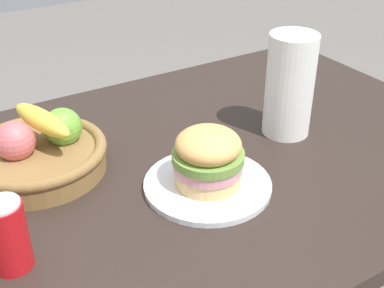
# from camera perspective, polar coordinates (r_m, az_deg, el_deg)

# --- Properties ---
(dining_table) EXTENTS (1.40, 0.90, 0.75)m
(dining_table) POSITION_cam_1_polar(r_m,az_deg,el_deg) (1.17, -0.57, -6.02)
(dining_table) COLOR #2D231E
(dining_table) RESTS_ON ground_plane
(plate) EXTENTS (0.26, 0.26, 0.01)m
(plate) POSITION_cam_1_polar(r_m,az_deg,el_deg) (1.03, 1.74, -4.53)
(plate) COLOR white
(plate) RESTS_ON dining_table
(sandwich) EXTENTS (0.14, 0.14, 0.12)m
(sandwich) POSITION_cam_1_polar(r_m,az_deg,el_deg) (0.99, 1.79, -1.47)
(sandwich) COLOR #E5BC75
(sandwich) RESTS_ON plate
(soda_can) EXTENTS (0.07, 0.07, 0.13)m
(soda_can) POSITION_cam_1_polar(r_m,az_deg,el_deg) (0.87, -19.83, -9.53)
(soda_can) COLOR red
(soda_can) RESTS_ON dining_table
(fruit_basket) EXTENTS (0.29, 0.29, 0.14)m
(fruit_basket) POSITION_cam_1_polar(r_m,az_deg,el_deg) (1.11, -16.77, -0.83)
(fruit_basket) COLOR olive
(fruit_basket) RESTS_ON dining_table
(paper_towel_roll) EXTENTS (0.11, 0.11, 0.24)m
(paper_towel_roll) POSITION_cam_1_polar(r_m,az_deg,el_deg) (1.19, 10.80, 6.42)
(paper_towel_roll) COLOR white
(paper_towel_roll) RESTS_ON dining_table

